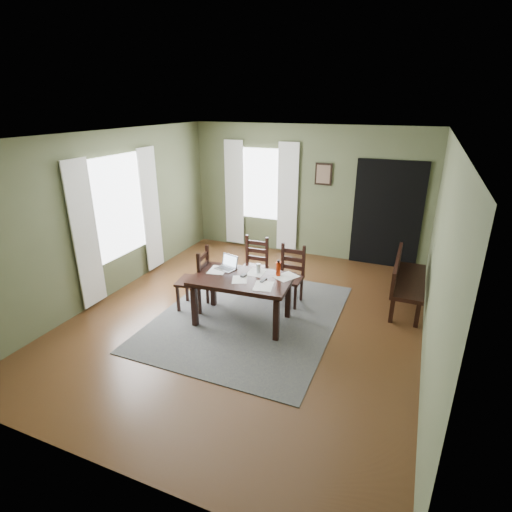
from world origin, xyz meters
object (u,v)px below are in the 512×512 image
at_px(bench, 405,277).
at_px(water_bottle, 278,269).
at_px(dining_table, 242,283).
at_px(laptop, 228,265).
at_px(chair_end, 195,280).
at_px(chair_back_right, 290,276).
at_px(chair_back_left, 254,266).

relative_size(bench, water_bottle, 6.06).
height_order(dining_table, laptop, laptop).
height_order(chair_end, water_bottle, chair_end).
xyz_separation_m(chair_back_right, bench, (1.72, 0.60, 0.03)).
bearing_deg(bench, chair_back_right, 109.23).
relative_size(chair_back_right, laptop, 2.75).
distance_m(chair_back_right, laptop, 1.07).
relative_size(dining_table, bench, 1.01).
distance_m(bench, laptop, 2.82).
xyz_separation_m(chair_end, water_bottle, (1.31, 0.17, 0.34)).
bearing_deg(laptop, chair_end, -150.00).
distance_m(dining_table, bench, 2.63).
bearing_deg(bench, dining_table, 124.00).
relative_size(dining_table, chair_end, 1.47).
bearing_deg(chair_end, bench, 105.02).
distance_m(dining_table, chair_back_left, 1.04).
bearing_deg(chair_end, water_bottle, 87.92).
height_order(chair_end, chair_back_left, chair_end).
xyz_separation_m(chair_back_right, laptop, (-0.80, -0.64, 0.31)).
bearing_deg(chair_back_left, chair_back_right, -13.06).
relative_size(laptop, water_bottle, 1.42).
distance_m(chair_end, bench, 3.32).
bearing_deg(chair_back_right, bench, 19.29).
xyz_separation_m(chair_back_left, water_bottle, (0.69, -0.73, 0.36)).
xyz_separation_m(chair_back_left, bench, (2.40, 0.47, 0.02)).
distance_m(chair_back_right, bench, 1.82).
xyz_separation_m(bench, laptop, (-2.52, -1.24, 0.28)).
bearing_deg(chair_back_left, water_bottle, -49.03).
bearing_deg(bench, chair_end, 114.36).
bearing_deg(water_bottle, chair_back_right, 90.64).
height_order(dining_table, chair_end, chair_end).
bearing_deg(chair_end, chair_back_right, 111.19).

